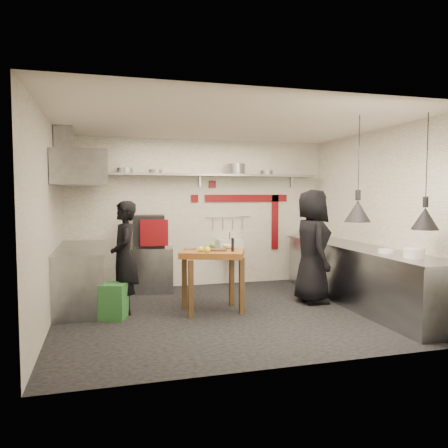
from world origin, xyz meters
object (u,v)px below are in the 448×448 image
object	(u,v)px
prep_table	(212,281)
chef_right	(312,246)
green_bin	(114,301)
chef_left	(124,257)
combi_oven	(149,231)
oven_stand	(153,269)

from	to	relation	value
prep_table	chef_right	world-z (taller)	chef_right
green_bin	chef_right	distance (m)	3.22
chef_left	combi_oven	bearing A→B (deg)	157.15
combi_oven	green_bin	distance (m)	1.95
prep_table	chef_right	size ratio (longest dim) A/B	0.50
green_bin	combi_oven	bearing A→B (deg)	67.36
green_bin	oven_stand	bearing A→B (deg)	66.00
oven_stand	chef_right	size ratio (longest dim) A/B	0.44
oven_stand	chef_left	bearing A→B (deg)	-104.43
prep_table	oven_stand	bearing A→B (deg)	133.67
green_bin	chef_left	xyz separation A→B (m)	(0.17, 0.24, 0.58)
oven_stand	prep_table	bearing A→B (deg)	-59.01
combi_oven	chef_left	distance (m)	1.49
green_bin	chef_left	world-z (taller)	chef_left
chef_right	chef_left	bearing A→B (deg)	95.65
chef_right	combi_oven	bearing A→B (deg)	66.75
green_bin	chef_left	distance (m)	0.65
oven_stand	chef_right	world-z (taller)	chef_right
combi_oven	prep_table	size ratio (longest dim) A/B	0.63
green_bin	prep_table	xyz separation A→B (m)	(1.44, -0.01, 0.21)
chef_right	oven_stand	bearing A→B (deg)	66.02
oven_stand	chef_left	size ratio (longest dim) A/B	0.48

